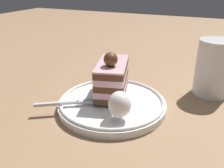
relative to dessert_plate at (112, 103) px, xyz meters
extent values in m
plane|color=#916E4E|center=(0.02, -0.01, -0.01)|extent=(2.40, 2.40, 0.00)
cylinder|color=white|center=(0.00, 0.00, 0.00)|extent=(0.20, 0.20, 0.01)
torus|color=white|center=(0.00, 0.00, 0.01)|extent=(0.19, 0.19, 0.01)
cube|color=brown|center=(0.02, 0.01, 0.01)|extent=(0.12, 0.08, 0.01)
cube|color=#EEB0C2|center=(0.02, 0.01, 0.03)|extent=(0.12, 0.08, 0.01)
cube|color=#543217|center=(0.02, 0.01, 0.04)|extent=(0.12, 0.08, 0.01)
cube|color=beige|center=(0.02, 0.01, 0.05)|extent=(0.12, 0.08, 0.01)
cube|color=#59311D|center=(0.02, 0.01, 0.06)|extent=(0.12, 0.08, 0.01)
cube|color=beige|center=(0.02, 0.01, 0.07)|extent=(0.12, 0.08, 0.00)
sphere|color=brown|center=(0.01, 0.00, 0.08)|extent=(0.03, 0.03, 0.03)
ellipsoid|color=white|center=(-0.05, -0.04, 0.03)|extent=(0.04, 0.04, 0.04)
cube|color=silver|center=(-0.06, 0.08, 0.01)|extent=(0.05, 0.07, 0.00)
cube|color=silver|center=(-0.04, 0.04, 0.01)|extent=(0.02, 0.02, 0.00)
cube|color=silver|center=(-0.03, 0.02, 0.01)|extent=(0.02, 0.03, 0.00)
cube|color=silver|center=(-0.03, 0.02, 0.01)|extent=(0.02, 0.03, 0.00)
cube|color=silver|center=(-0.02, 0.02, 0.01)|extent=(0.02, 0.03, 0.00)
cube|color=silver|center=(-0.02, 0.03, 0.01)|extent=(0.02, 0.03, 0.00)
cylinder|color=white|center=(0.14, -0.16, 0.05)|extent=(0.07, 0.07, 0.11)
cylinder|color=#B7232D|center=(0.14, -0.16, 0.03)|extent=(0.06, 0.06, 0.08)
camera|label=1|loc=(-0.36, -0.16, 0.21)|focal=38.28mm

